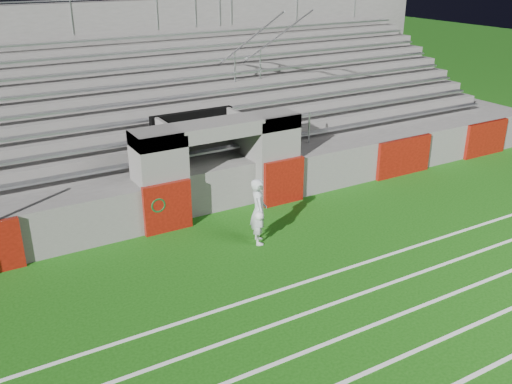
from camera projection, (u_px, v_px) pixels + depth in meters
ground at (287, 261)px, 13.58m from camera, size 90.00×90.00×0.00m
stadium_structure at (159, 123)px, 19.36m from camera, size 26.00×8.48×5.42m
goalkeeper_with_ball at (259, 211)px, 14.15m from camera, size 0.60×0.74×1.72m
hose_coil at (158, 204)px, 14.64m from camera, size 0.57×0.14×0.57m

